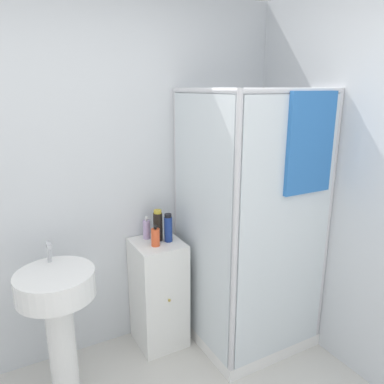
{
  "coord_description": "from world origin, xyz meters",
  "views": [
    {
      "loc": [
        -0.33,
        -0.8,
        1.87
      ],
      "look_at": [
        0.75,
        1.17,
        1.24
      ],
      "focal_mm": 35.0,
      "sensor_mm": 36.0,
      "label": 1
    }
  ],
  "objects_px": {
    "sink": "(58,309)",
    "lotion_bottle_white": "(147,229)",
    "shampoo_bottle_blue": "(168,228)",
    "shampoo_bottle_tall_black": "(158,226)",
    "soap_dispenser": "(155,237)"
  },
  "relations": [
    {
      "from": "sink",
      "to": "lotion_bottle_white",
      "type": "height_order",
      "value": "same"
    },
    {
      "from": "sink",
      "to": "shampoo_bottle_blue",
      "type": "relative_size",
      "value": 4.78
    },
    {
      "from": "sink",
      "to": "shampoo_bottle_tall_black",
      "type": "relative_size",
      "value": 4.31
    },
    {
      "from": "sink",
      "to": "shampoo_bottle_blue",
      "type": "distance_m",
      "value": 0.88
    },
    {
      "from": "sink",
      "to": "shampoo_bottle_blue",
      "type": "xyz_separation_m",
      "value": [
        0.81,
        0.18,
        0.3
      ]
    },
    {
      "from": "lotion_bottle_white",
      "to": "soap_dispenser",
      "type": "bearing_deg",
      "value": -88.54
    },
    {
      "from": "shampoo_bottle_tall_black",
      "to": "lotion_bottle_white",
      "type": "relative_size",
      "value": 1.35
    },
    {
      "from": "shampoo_bottle_tall_black",
      "to": "lotion_bottle_white",
      "type": "height_order",
      "value": "shampoo_bottle_tall_black"
    },
    {
      "from": "sink",
      "to": "soap_dispenser",
      "type": "xyz_separation_m",
      "value": [
        0.69,
        0.15,
        0.26
      ]
    },
    {
      "from": "lotion_bottle_white",
      "to": "shampoo_bottle_tall_black",
      "type": "bearing_deg",
      "value": -48.26
    },
    {
      "from": "shampoo_bottle_tall_black",
      "to": "lotion_bottle_white",
      "type": "bearing_deg",
      "value": 131.74
    },
    {
      "from": "soap_dispenser",
      "to": "shampoo_bottle_tall_black",
      "type": "bearing_deg",
      "value": 55.95
    },
    {
      "from": "shampoo_bottle_tall_black",
      "to": "shampoo_bottle_blue",
      "type": "relative_size",
      "value": 1.11
    },
    {
      "from": "shampoo_bottle_blue",
      "to": "lotion_bottle_white",
      "type": "relative_size",
      "value": 1.21
    },
    {
      "from": "soap_dispenser",
      "to": "lotion_bottle_white",
      "type": "distance_m",
      "value": 0.15
    }
  ]
}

